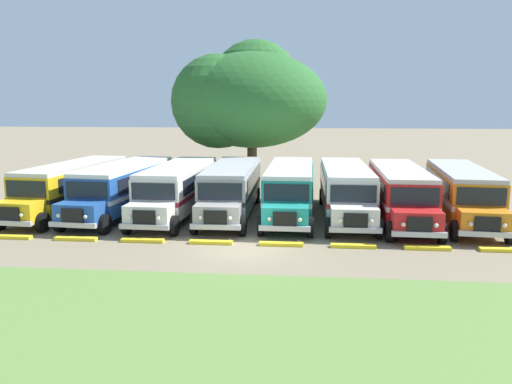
{
  "coord_description": "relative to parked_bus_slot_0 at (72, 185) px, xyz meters",
  "views": [
    {
      "loc": [
        2.63,
        -21.56,
        6.36
      ],
      "look_at": [
        0.0,
        5.55,
        1.6
      ],
      "focal_mm": 35.92,
      "sensor_mm": 36.0,
      "label": 1
    }
  ],
  "objects": [
    {
      "name": "curb_wheelstop_5",
      "position": [
        15.86,
        -6.29,
        -1.51
      ],
      "size": [
        2.0,
        0.36,
        0.15
      ],
      "primitive_type": "cube",
      "color": "yellow",
      "rests_on": "ground_plane"
    },
    {
      "name": "parked_bus_slot_7",
      "position": [
        22.25,
        0.01,
        0.0
      ],
      "size": [
        3.5,
        10.97,
        2.82
      ],
      "rotation": [
        0.0,
        0.0,
        -1.66
      ],
      "color": "orange",
      "rests_on": "ground_plane"
    },
    {
      "name": "parked_bus_slot_1",
      "position": [
        3.18,
        -0.07,
        0.0
      ],
      "size": [
        3.5,
        10.96,
        2.82
      ],
      "rotation": [
        0.0,
        0.0,
        -1.66
      ],
      "color": "#23519E",
      "rests_on": "ground_plane"
    },
    {
      "name": "foreground_grass_strip",
      "position": [
        11.05,
        -16.31,
        -1.58
      ],
      "size": [
        80.0,
        11.91,
        0.01
      ],
      "primitive_type": "cube",
      "color": "olive",
      "rests_on": "ground_plane"
    },
    {
      "name": "curb_wheelstop_7",
      "position": [
        22.28,
        -6.29,
        -1.51
      ],
      "size": [
        2.0,
        0.36,
        0.15
      ],
      "primitive_type": "cube",
      "color": "yellow",
      "rests_on": "ground_plane"
    },
    {
      "name": "curb_wheelstop_0",
      "position": [
        -0.18,
        -6.29,
        -1.51
      ],
      "size": [
        2.0,
        0.36,
        0.15
      ],
      "primitive_type": "cube",
      "color": "yellow",
      "rests_on": "ground_plane"
    },
    {
      "name": "parked_bus_slot_2",
      "position": [
        6.39,
        -0.1,
        0.0
      ],
      "size": [
        3.0,
        10.88,
        2.82
      ],
      "rotation": [
        0.0,
        0.0,
        -1.61
      ],
      "color": "silver",
      "rests_on": "ground_plane"
    },
    {
      "name": "curb_wheelstop_4",
      "position": [
        12.65,
        -6.29,
        -1.51
      ],
      "size": [
        2.0,
        0.36,
        0.15
      ],
      "primitive_type": "cube",
      "color": "yellow",
      "rests_on": "ground_plane"
    },
    {
      "name": "ground_plane",
      "position": [
        11.05,
        -7.04,
        -1.58
      ],
      "size": [
        220.0,
        220.0,
        0.0
      ],
      "primitive_type": "plane",
      "color": "#84755B"
    },
    {
      "name": "parked_bus_slot_5",
      "position": [
        15.98,
        0.23,
        0.0
      ],
      "size": [
        2.74,
        10.85,
        2.82
      ],
      "rotation": [
        0.0,
        0.0,
        -1.56
      ],
      "color": "silver",
      "rests_on": "ground_plane"
    },
    {
      "name": "parked_bus_slot_6",
      "position": [
        18.89,
        -0.28,
        0.0
      ],
      "size": [
        2.91,
        10.87,
        2.82
      ],
      "rotation": [
        0.0,
        0.0,
        -1.6
      ],
      "color": "red",
      "rests_on": "ground_plane"
    },
    {
      "name": "curb_wheelstop_2",
      "position": [
        6.23,
        -6.29,
        -1.51
      ],
      "size": [
        2.0,
        0.36,
        0.15
      ],
      "primitive_type": "cube",
      "color": "yellow",
      "rests_on": "ground_plane"
    },
    {
      "name": "parked_bus_slot_4",
      "position": [
        12.84,
        0.22,
        0.0
      ],
      "size": [
        2.79,
        10.85,
        2.82
      ],
      "rotation": [
        0.0,
        0.0,
        -1.58
      ],
      "color": "teal",
      "rests_on": "ground_plane"
    },
    {
      "name": "curb_wheelstop_1",
      "position": [
        3.03,
        -6.29,
        -1.51
      ],
      "size": [
        2.0,
        0.36,
        0.15
      ],
      "primitive_type": "cube",
      "color": "yellow",
      "rests_on": "ground_plane"
    },
    {
      "name": "curb_wheelstop_3",
      "position": [
        9.44,
        -6.29,
        -1.51
      ],
      "size": [
        2.0,
        0.36,
        0.15
      ],
      "primitive_type": "cube",
      "color": "yellow",
      "rests_on": "ground_plane"
    },
    {
      "name": "broad_shade_tree",
      "position": [
        9.38,
        10.25,
        5.23
      ],
      "size": [
        11.37,
        11.17,
        11.26
      ],
      "color": "brown",
      "rests_on": "ground_plane"
    },
    {
      "name": "curb_wheelstop_6",
      "position": [
        19.07,
        -6.29,
        -1.51
      ],
      "size": [
        2.0,
        0.36,
        0.15
      ],
      "primitive_type": "cube",
      "color": "yellow",
      "rests_on": "ground_plane"
    },
    {
      "name": "parked_bus_slot_0",
      "position": [
        0.0,
        0.0,
        0.0
      ],
      "size": [
        3.56,
        10.97,
        2.82
      ],
      "rotation": [
        0.0,
        0.0,
        -1.67
      ],
      "color": "yellow",
      "rests_on": "ground_plane"
    },
    {
      "name": "parked_bus_slot_3",
      "position": [
        9.48,
        0.2,
        0.0
      ],
      "size": [
        2.76,
        10.85,
        2.82
      ],
      "rotation": [
        0.0,
        0.0,
        -1.56
      ],
      "color": "#9E9993",
      "rests_on": "ground_plane"
    }
  ]
}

